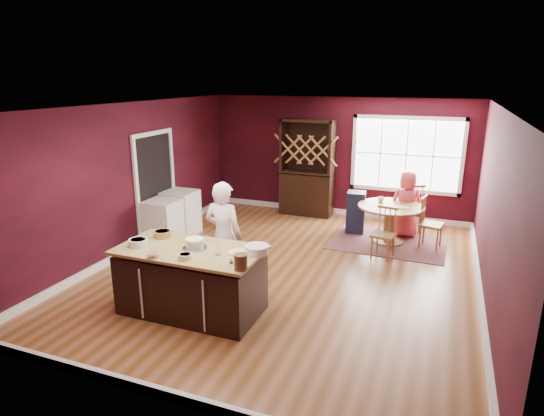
# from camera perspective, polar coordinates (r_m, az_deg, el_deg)

# --- Properties ---
(room_shell) EXTENTS (7.00, 7.00, 7.00)m
(room_shell) POSITION_cam_1_polar(r_m,az_deg,el_deg) (7.29, 2.10, 2.03)
(room_shell) COLOR brown
(room_shell) RESTS_ON ground
(window) EXTENTS (2.36, 0.10, 1.66)m
(window) POSITION_cam_1_polar(r_m,az_deg,el_deg) (10.32, 16.51, 6.42)
(window) COLOR white
(window) RESTS_ON room_shell
(doorway) EXTENTS (0.08, 1.26, 2.13)m
(doorway) POSITION_cam_1_polar(r_m,az_deg,el_deg) (9.24, -14.36, 2.49)
(doorway) COLOR white
(doorway) RESTS_ON room_shell
(kitchen_island) EXTENTS (1.96, 1.02, 0.92)m
(kitchen_island) POSITION_cam_1_polar(r_m,az_deg,el_deg) (6.37, -10.08, -9.08)
(kitchen_island) COLOR black
(kitchen_island) RESTS_ON ground
(dining_table) EXTENTS (1.26, 1.26, 0.75)m
(dining_table) POSITION_cam_1_polar(r_m,az_deg,el_deg) (9.07, 14.63, -1.01)
(dining_table) COLOR olive
(dining_table) RESTS_ON ground
(baker) EXTENTS (0.63, 0.43, 1.68)m
(baker) POSITION_cam_1_polar(r_m,az_deg,el_deg) (6.83, -6.07, -3.54)
(baker) COLOR white
(baker) RESTS_ON ground
(layer_cake) EXTENTS (0.33, 0.33, 0.14)m
(layer_cake) POSITION_cam_1_polar(r_m,az_deg,el_deg) (6.17, -9.68, -4.41)
(layer_cake) COLOR white
(layer_cake) RESTS_ON kitchen_island
(bowl_blue) EXTENTS (0.25, 0.25, 0.10)m
(bowl_blue) POSITION_cam_1_polar(r_m,az_deg,el_deg) (6.43, -16.44, -4.18)
(bowl_blue) COLOR white
(bowl_blue) RESTS_ON kitchen_island
(bowl_yellow) EXTENTS (0.25, 0.25, 0.09)m
(bowl_yellow) POSITION_cam_1_polar(r_m,az_deg,el_deg) (6.69, -13.58, -3.18)
(bowl_yellow) COLOR #A8714D
(bowl_yellow) RESTS_ON kitchen_island
(bowl_pink) EXTENTS (0.15, 0.15, 0.05)m
(bowl_pink) POSITION_cam_1_polar(r_m,az_deg,el_deg) (5.99, -14.79, -5.77)
(bowl_pink) COLOR white
(bowl_pink) RESTS_ON kitchen_island
(bowl_olive) EXTENTS (0.18, 0.18, 0.07)m
(bowl_olive) POSITION_cam_1_polar(r_m,az_deg,el_deg) (5.85, -10.82, -5.99)
(bowl_olive) COLOR beige
(bowl_olive) RESTS_ON kitchen_island
(drinking_glass) EXTENTS (0.08, 0.08, 0.15)m
(drinking_glass) POSITION_cam_1_polar(r_m,az_deg,el_deg) (5.90, -6.83, -5.17)
(drinking_glass) COLOR silver
(drinking_glass) RESTS_ON kitchen_island
(dinner_plate) EXTENTS (0.27, 0.27, 0.02)m
(dinner_plate) POSITION_cam_1_polar(r_m,az_deg,el_deg) (5.96, -4.21, -5.55)
(dinner_plate) COLOR beige
(dinner_plate) RESTS_ON kitchen_island
(white_tub) EXTENTS (0.32, 0.32, 0.11)m
(white_tub) POSITION_cam_1_polar(r_m,az_deg,el_deg) (5.92, -1.91, -5.21)
(white_tub) COLOR silver
(white_tub) RESTS_ON kitchen_island
(stoneware_crock) EXTENTS (0.16, 0.16, 0.20)m
(stoneware_crock) POSITION_cam_1_polar(r_m,az_deg,el_deg) (5.43, -3.95, -6.78)
(stoneware_crock) COLOR brown
(stoneware_crock) RESTS_ON kitchen_island
(toy_figurine) EXTENTS (0.04, 0.04, 0.07)m
(toy_figurine) POSITION_cam_1_polar(r_m,az_deg,el_deg) (5.63, -5.14, -6.62)
(toy_figurine) COLOR yellow
(toy_figurine) RESTS_ON kitchen_island
(rug) EXTENTS (2.21, 1.73, 0.01)m
(rug) POSITION_cam_1_polar(r_m,az_deg,el_deg) (9.23, 14.40, -4.14)
(rug) COLOR brown
(rug) RESTS_ON ground
(chair_east) EXTENTS (0.46, 0.47, 0.99)m
(chair_east) POSITION_cam_1_polar(r_m,az_deg,el_deg) (9.06, 19.41, -1.71)
(chair_east) COLOR brown
(chair_east) RESTS_ON ground
(chair_south) EXTENTS (0.45, 0.44, 0.93)m
(chair_south) POSITION_cam_1_polar(r_m,az_deg,el_deg) (8.31, 13.79, -3.04)
(chair_south) COLOR brown
(chair_south) RESTS_ON ground
(chair_north) EXTENTS (0.58, 0.57, 1.05)m
(chair_north) POSITION_cam_1_polar(r_m,az_deg,el_deg) (9.85, 16.92, 0.13)
(chair_north) COLOR brown
(chair_north) RESTS_ON ground
(seated_woman) EXTENTS (0.77, 0.63, 1.35)m
(seated_woman) POSITION_cam_1_polar(r_m,az_deg,el_deg) (9.48, 16.49, 0.48)
(seated_woman) COLOR #D54051
(seated_woman) RESTS_ON ground
(high_chair) EXTENTS (0.40, 0.40, 0.90)m
(high_chair) POSITION_cam_1_polar(r_m,az_deg,el_deg) (9.54, 10.47, -0.41)
(high_chair) COLOR #141835
(high_chair) RESTS_ON ground
(toddler) EXTENTS (0.18, 0.14, 0.26)m
(toddler) POSITION_cam_1_polar(r_m,az_deg,el_deg) (9.43, 10.49, 1.65)
(toddler) COLOR #8CA5BF
(toddler) RESTS_ON high_chair
(table_plate) EXTENTS (0.22, 0.22, 0.02)m
(table_plate) POSITION_cam_1_polar(r_m,az_deg,el_deg) (8.90, 15.99, 0.08)
(table_plate) COLOR beige
(table_plate) RESTS_ON dining_table
(table_cup) EXTENTS (0.14, 0.14, 0.10)m
(table_cup) POSITION_cam_1_polar(r_m,az_deg,el_deg) (9.21, 13.50, 1.05)
(table_cup) COLOR white
(table_cup) RESTS_ON dining_table
(hutch) EXTENTS (1.21, 0.50, 2.21)m
(hutch) POSITION_cam_1_polar(r_m,az_deg,el_deg) (10.54, 4.44, 5.06)
(hutch) COLOR black
(hutch) RESTS_ON ground
(washer) EXTENTS (0.60, 0.58, 0.87)m
(washer) POSITION_cam_1_polar(r_m,az_deg,el_deg) (8.96, -13.54, -1.80)
(washer) COLOR silver
(washer) RESTS_ON ground
(dryer) EXTENTS (0.63, 0.61, 0.91)m
(dryer) POSITION_cam_1_polar(r_m,az_deg,el_deg) (9.46, -11.38, -0.59)
(dryer) COLOR white
(dryer) RESTS_ON ground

